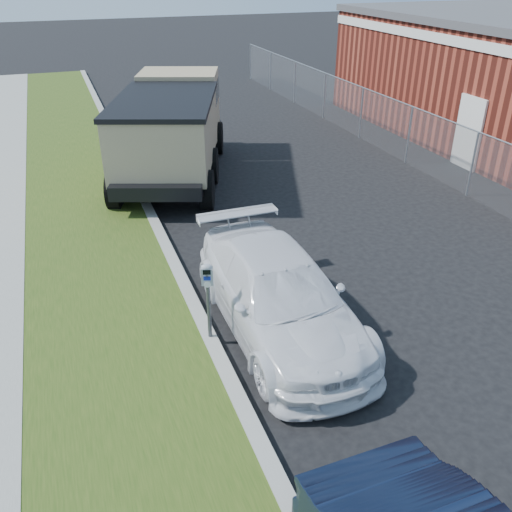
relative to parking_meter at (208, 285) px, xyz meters
name	(u,v)px	position (x,y,z in m)	size (l,w,h in m)	color
ground	(345,315)	(2.59, -0.05, -1.17)	(120.00, 120.00, 0.00)	black
streetside	(26,313)	(-2.98, 1.95, -1.10)	(6.12, 50.00, 0.15)	gray
chainlink_fence	(410,124)	(8.59, 6.95, 0.09)	(0.06, 30.06, 30.00)	slate
parking_meter	(208,285)	(0.00, 0.00, 0.00)	(0.23, 0.19, 1.43)	#3F4247
white_wagon	(279,295)	(1.27, -0.01, -0.47)	(1.97, 4.84, 1.40)	white
dump_truck	(172,125)	(1.33, 8.58, 0.33)	(4.65, 7.22, 2.66)	black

